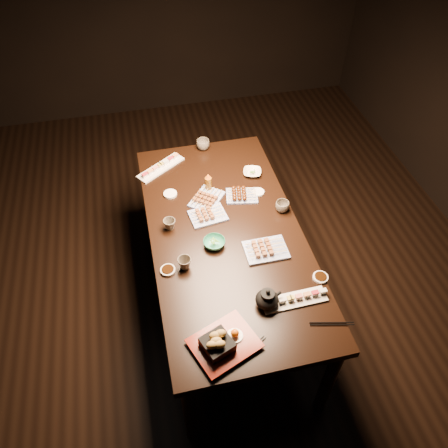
{
  "coord_description": "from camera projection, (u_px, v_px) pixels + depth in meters",
  "views": [
    {
      "loc": [
        -0.45,
        -1.92,
        2.68
      ],
      "look_at": [
        -0.04,
        -0.15,
        0.77
      ],
      "focal_mm": 35.0,
      "sensor_mm": 36.0,
      "label": 1
    }
  ],
  "objects": [
    {
      "name": "teacup_mid_right",
      "position": [
        282.0,
        206.0,
        2.72
      ],
      "size": [
        0.1,
        0.1,
        0.07
      ],
      "primitive_type": "imported",
      "rotation": [
        0.0,
        0.0,
        -0.16
      ],
      "color": "brown",
      "rests_on": "dining_table"
    },
    {
      "name": "edamame_bowl_cream",
      "position": [
        252.0,
        172.0,
        2.97
      ],
      "size": [
        0.15,
        0.15,
        0.03
      ],
      "primitive_type": "imported",
      "rotation": [
        0.0,
        0.0,
        -0.3
      ],
      "color": "beige",
      "rests_on": "dining_table"
    },
    {
      "name": "sauce_dish_nw",
      "position": [
        170.0,
        194.0,
        2.84
      ],
      "size": [
        0.11,
        0.11,
        0.02
      ],
      "primitive_type": "cylinder",
      "rotation": [
        0.0,
        0.0,
        0.29
      ],
      "color": "white",
      "rests_on": "dining_table"
    },
    {
      "name": "tempura_tray",
      "position": [
        224.0,
        339.0,
        2.07
      ],
      "size": [
        0.37,
        0.34,
        0.11
      ],
      "primitive_type": null,
      "rotation": [
        0.0,
        0.0,
        0.37
      ],
      "color": "black",
      "rests_on": "dining_table"
    },
    {
      "name": "yakitori_plate_center",
      "position": [
        208.0,
        213.0,
        2.69
      ],
      "size": [
        0.24,
        0.19,
        0.06
      ],
      "primitive_type": null,
      "rotation": [
        0.0,
        0.0,
        0.14
      ],
      "color": "#828EB6",
      "rests_on": "dining_table"
    },
    {
      "name": "sauce_dish_west",
      "position": [
        168.0,
        270.0,
        2.41
      ],
      "size": [
        0.11,
        0.11,
        0.01
      ],
      "primitive_type": "cylinder",
      "rotation": [
        0.0,
        0.0,
        0.37
      ],
      "color": "white",
      "rests_on": "dining_table"
    },
    {
      "name": "yakitori_plate_right",
      "position": [
        266.0,
        247.0,
        2.49
      ],
      "size": [
        0.24,
        0.18,
        0.06
      ],
      "primitive_type": null,
      "rotation": [
        0.0,
        0.0,
        0.0
      ],
      "color": "#828EB6",
      "rests_on": "dining_table"
    },
    {
      "name": "teacup_far_right",
      "position": [
        203.0,
        144.0,
        3.16
      ],
      "size": [
        0.12,
        0.12,
        0.07
      ],
      "primitive_type": "imported",
      "rotation": [
        0.0,
        0.0,
        0.4
      ],
      "color": "brown",
      "rests_on": "dining_table"
    },
    {
      "name": "sushi_platter_near",
      "position": [
        295.0,
        298.0,
        2.27
      ],
      "size": [
        0.35,
        0.1,
        0.04
      ],
      "primitive_type": null,
      "rotation": [
        0.0,
        0.0,
        0.02
      ],
      "color": "white",
      "rests_on": "dining_table"
    },
    {
      "name": "chopsticks_near",
      "position": [
        248.0,
        351.0,
        2.08
      ],
      "size": [
        0.21,
        0.13,
        0.01
      ],
      "primitive_type": null,
      "rotation": [
        0.0,
        0.0,
        0.5
      ],
      "color": "black",
      "rests_on": "dining_table"
    },
    {
      "name": "teacup_near_left",
      "position": [
        185.0,
        263.0,
        2.41
      ],
      "size": [
        0.08,
        0.08,
        0.07
      ],
      "primitive_type": "imported",
      "rotation": [
        0.0,
        0.0,
        0.0
      ],
      "color": "brown",
      "rests_on": "dining_table"
    },
    {
      "name": "chopsticks_se",
      "position": [
        332.0,
        324.0,
        2.18
      ],
      "size": [
        0.22,
        0.07,
        0.01
      ],
      "primitive_type": null,
      "rotation": [
        0.0,
        0.0,
        -0.22
      ],
      "color": "black",
      "rests_on": "dining_table"
    },
    {
      "name": "sauce_dish_east",
      "position": [
        258.0,
        192.0,
        2.85
      ],
      "size": [
        0.09,
        0.09,
        0.01
      ],
      "primitive_type": "cylinder",
      "rotation": [
        0.0,
        0.0,
        0.16
      ],
      "color": "white",
      "rests_on": "dining_table"
    },
    {
      "name": "tsukune_plate",
      "position": [
        242.0,
        194.0,
        2.81
      ],
      "size": [
        0.22,
        0.18,
        0.05
      ],
      "primitive_type": null,
      "rotation": [
        0.0,
        0.0,
        -0.19
      ],
      "color": "#828EB6",
      "rests_on": "dining_table"
    },
    {
      "name": "condiment_bottle",
      "position": [
        208.0,
        182.0,
        2.83
      ],
      "size": [
        0.06,
        0.06,
        0.14
      ],
      "primitive_type": "cylinder",
      "rotation": [
        0.0,
        0.0,
        0.33
      ],
      "color": "brown",
      "rests_on": "dining_table"
    },
    {
      "name": "sushi_platter_far",
      "position": [
        161.0,
        166.0,
        3.01
      ],
      "size": [
        0.35,
        0.29,
        0.04
      ],
      "primitive_type": null,
      "rotation": [
        0.0,
        0.0,
        3.75
      ],
      "color": "white",
      "rests_on": "dining_table"
    },
    {
      "name": "dining_table",
      "position": [
        226.0,
        270.0,
        2.89
      ],
      "size": [
        1.02,
        1.86,
        0.75
      ],
      "primitive_type": "cube",
      "rotation": [
        0.0,
        0.0,
        0.07
      ],
      "color": "black",
      "rests_on": "ground"
    },
    {
      "name": "yakitori_plate_left",
      "position": [
        207.0,
        197.0,
        2.79
      ],
      "size": [
        0.27,
        0.27,
        0.06
      ],
      "primitive_type": null,
      "rotation": [
        0.0,
        0.0,
        0.88
      ],
      "color": "#828EB6",
      "rests_on": "dining_table"
    },
    {
      "name": "teapot",
      "position": [
        267.0,
        298.0,
        2.22
      ],
      "size": [
        0.17,
        0.17,
        0.12
      ],
      "primitive_type": null,
      "rotation": [
        0.0,
        0.0,
        0.19
      ],
      "color": "black",
      "rests_on": "dining_table"
    },
    {
      "name": "ground",
      "position": [
        225.0,
        278.0,
        3.3
      ],
      "size": [
        5.0,
        5.0,
        0.0
      ],
      "primitive_type": "plane",
      "color": "black",
      "rests_on": "ground"
    },
    {
      "name": "sauce_dish_se",
      "position": [
        320.0,
        277.0,
        2.38
      ],
      "size": [
        0.11,
        0.11,
        0.01
      ],
      "primitive_type": "cylinder",
      "rotation": [
        0.0,
        0.0,
        -0.36
      ],
      "color": "white",
      "rests_on": "dining_table"
    },
    {
      "name": "teacup_far_left",
      "position": [
        170.0,
        224.0,
        2.61
      ],
      "size": [
        0.08,
        0.08,
        0.07
      ],
      "primitive_type": "imported",
      "rotation": [
        0.0,
        0.0,
        -0.05
      ],
      "color": "brown",
      "rests_on": "dining_table"
    },
    {
      "name": "edamame_bowl_green",
      "position": [
        214.0,
        243.0,
        2.53
      ],
      "size": [
        0.13,
        0.13,
        0.04
      ],
      "primitive_type": "imported",
      "rotation": [
        0.0,
        0.0,
        -0.04
      ],
      "color": "#2A815F",
      "rests_on": "dining_table"
    }
  ]
}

